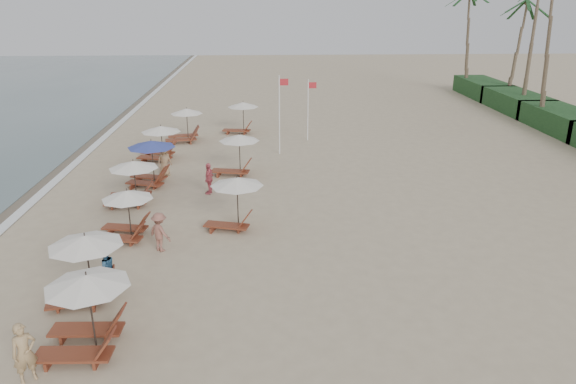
{
  "coord_description": "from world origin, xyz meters",
  "views": [
    {
      "loc": [
        -0.09,
        -15.53,
        9.19
      ],
      "look_at": [
        1.0,
        6.23,
        1.3
      ],
      "focal_mm": 33.32,
      "sensor_mm": 36.0,
      "label": 1
    }
  ],
  "objects_px": {
    "lounger_station_6": "(183,126)",
    "beachgoer_near": "(24,353)",
    "lounger_station_0": "(82,315)",
    "beachgoer_far_a": "(209,178)",
    "beachgoer_mid_b": "(160,232)",
    "flag_pole_near": "(280,112)",
    "lounger_station_1": "(83,265)",
    "beachgoer_far_b": "(164,161)",
    "lounger_station_2": "(124,215)",
    "lounger_station_4": "(149,162)",
    "inland_station_2": "(240,115)",
    "inland_station_0": "(233,197)",
    "lounger_station_3": "(130,182)",
    "inland_station_1": "(235,152)",
    "lounger_station_5": "(158,143)",
    "beachgoer_mid_a": "(105,268)"
  },
  "relations": [
    {
      "from": "lounger_station_3",
      "to": "lounger_station_6",
      "type": "height_order",
      "value": "lounger_station_6"
    },
    {
      "from": "lounger_station_0",
      "to": "inland_station_2",
      "type": "height_order",
      "value": "lounger_station_0"
    },
    {
      "from": "lounger_station_1",
      "to": "beachgoer_near",
      "type": "xyz_separation_m",
      "value": [
        -0.3,
        -3.88,
        -0.41
      ]
    },
    {
      "from": "inland_station_1",
      "to": "beachgoer_mid_a",
      "type": "distance_m",
      "value": 12.79
    },
    {
      "from": "lounger_station_2",
      "to": "inland_station_0",
      "type": "height_order",
      "value": "inland_station_0"
    },
    {
      "from": "lounger_station_6",
      "to": "beachgoer_near",
      "type": "distance_m",
      "value": 24.37
    },
    {
      "from": "beachgoer_far_b",
      "to": "lounger_station_4",
      "type": "bearing_deg",
      "value": -147.59
    },
    {
      "from": "inland_station_2",
      "to": "lounger_station_2",
      "type": "bearing_deg",
      "value": -102.78
    },
    {
      "from": "beachgoer_far_a",
      "to": "lounger_station_2",
      "type": "bearing_deg",
      "value": -14.47
    },
    {
      "from": "beachgoer_near",
      "to": "flag_pole_near",
      "type": "xyz_separation_m",
      "value": [
        7.18,
        20.88,
        1.86
      ]
    },
    {
      "from": "lounger_station_3",
      "to": "flag_pole_near",
      "type": "bearing_deg",
      "value": 48.25
    },
    {
      "from": "lounger_station_0",
      "to": "flag_pole_near",
      "type": "bearing_deg",
      "value": 72.81
    },
    {
      "from": "flag_pole_near",
      "to": "lounger_station_5",
      "type": "bearing_deg",
      "value": -173.51
    },
    {
      "from": "lounger_station_1",
      "to": "lounger_station_0",
      "type": "bearing_deg",
      "value": -73.53
    },
    {
      "from": "beachgoer_mid_b",
      "to": "lounger_station_4",
      "type": "bearing_deg",
      "value": -38.53
    },
    {
      "from": "inland_station_0",
      "to": "inland_station_1",
      "type": "xyz_separation_m",
      "value": [
        -0.23,
        7.42,
        -0.1
      ]
    },
    {
      "from": "beachgoer_far_b",
      "to": "flag_pole_near",
      "type": "relative_size",
      "value": 0.34
    },
    {
      "from": "beachgoer_mid_a",
      "to": "lounger_station_5",
      "type": "bearing_deg",
      "value": -124.15
    },
    {
      "from": "lounger_station_4",
      "to": "lounger_station_2",
      "type": "bearing_deg",
      "value": -87.61
    },
    {
      "from": "beachgoer_mid_b",
      "to": "flag_pole_near",
      "type": "xyz_separation_m",
      "value": [
        5.1,
        13.49,
        1.91
      ]
    },
    {
      "from": "lounger_station_3",
      "to": "inland_station_1",
      "type": "xyz_separation_m",
      "value": [
        4.76,
        4.17,
        0.24
      ]
    },
    {
      "from": "lounger_station_6",
      "to": "beachgoer_far_b",
      "type": "relative_size",
      "value": 1.59
    },
    {
      "from": "inland_station_0",
      "to": "beachgoer_mid_b",
      "type": "xyz_separation_m",
      "value": [
        -2.72,
        -1.98,
        -0.63
      ]
    },
    {
      "from": "lounger_station_5",
      "to": "lounger_station_6",
      "type": "height_order",
      "value": "lounger_station_6"
    },
    {
      "from": "inland_station_0",
      "to": "flag_pole_near",
      "type": "bearing_deg",
      "value": 78.3
    },
    {
      "from": "beachgoer_far_a",
      "to": "beachgoer_far_b",
      "type": "distance_m",
      "value": 4.1
    },
    {
      "from": "lounger_station_1",
      "to": "flag_pole_near",
      "type": "distance_m",
      "value": 18.39
    },
    {
      "from": "inland_station_2",
      "to": "beachgoer_far_b",
      "type": "height_order",
      "value": "inland_station_2"
    },
    {
      "from": "lounger_station_4",
      "to": "beachgoer_mid_a",
      "type": "xyz_separation_m",
      "value": [
        0.6,
        -10.75,
        -0.51
      ]
    },
    {
      "from": "lounger_station_0",
      "to": "beachgoer_far_b",
      "type": "relative_size",
      "value": 1.6
    },
    {
      "from": "lounger_station_3",
      "to": "lounger_station_5",
      "type": "xyz_separation_m",
      "value": [
        -0.02,
        7.42,
        -0.03
      ]
    },
    {
      "from": "flag_pole_near",
      "to": "lounger_station_1",
      "type": "bearing_deg",
      "value": -112.04
    },
    {
      "from": "lounger_station_2",
      "to": "beachgoer_far_a",
      "type": "xyz_separation_m",
      "value": [
        2.95,
        5.18,
        -0.22
      ]
    },
    {
      "from": "lounger_station_4",
      "to": "flag_pole_near",
      "type": "bearing_deg",
      "value": 38.3
    },
    {
      "from": "lounger_station_2",
      "to": "beachgoer_near",
      "type": "xyz_separation_m",
      "value": [
        -0.45,
        -8.61,
        -0.19
      ]
    },
    {
      "from": "beachgoer_mid_a",
      "to": "beachgoer_far_a",
      "type": "relative_size",
      "value": 0.94
    },
    {
      "from": "beachgoer_mid_b",
      "to": "flag_pole_near",
      "type": "distance_m",
      "value": 14.55
    },
    {
      "from": "inland_station_1",
      "to": "beachgoer_mid_a",
      "type": "height_order",
      "value": "inland_station_1"
    },
    {
      "from": "lounger_station_1",
      "to": "inland_station_1",
      "type": "relative_size",
      "value": 0.9
    },
    {
      "from": "beachgoer_far_b",
      "to": "beachgoer_mid_a",
      "type": "bearing_deg",
      "value": -128.57
    },
    {
      "from": "lounger_station_1",
      "to": "lounger_station_3",
      "type": "distance_m",
      "value": 8.75
    },
    {
      "from": "lounger_station_2",
      "to": "beachgoer_near",
      "type": "height_order",
      "value": "lounger_station_2"
    },
    {
      "from": "beachgoer_mid_b",
      "to": "lounger_station_2",
      "type": "bearing_deg",
      "value": 1.06
    },
    {
      "from": "lounger_station_3",
      "to": "inland_station_2",
      "type": "distance_m",
      "value": 14.72
    },
    {
      "from": "lounger_station_0",
      "to": "beachgoer_far_a",
      "type": "height_order",
      "value": "lounger_station_0"
    },
    {
      "from": "lounger_station_2",
      "to": "flag_pole_near",
      "type": "distance_m",
      "value": 14.09
    },
    {
      "from": "beachgoer_far_a",
      "to": "inland_station_2",
      "type": "bearing_deg",
      "value": -169.82
    },
    {
      "from": "lounger_station_1",
      "to": "lounger_station_5",
      "type": "bearing_deg",
      "value": 91.83
    },
    {
      "from": "inland_station_1",
      "to": "lounger_station_5",
      "type": "bearing_deg",
      "value": 145.8
    },
    {
      "from": "lounger_station_1",
      "to": "lounger_station_6",
      "type": "distance_m",
      "value": 20.48
    }
  ]
}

